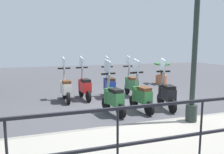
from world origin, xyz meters
TOP-DOWN VIEW (x-y plane):
  - ground_plane at (0.00, 0.00)m, footprint 28.00×28.00m
  - promenade_walkway at (-3.15, 0.00)m, footprint 2.20×20.00m
  - lamp_post_near at (-2.40, -0.64)m, footprint 0.26×0.90m
  - potted_palm at (3.00, -3.02)m, footprint 1.06×0.66m
  - scooter_near_0 at (-0.91, -0.89)m, footprint 1.23×0.44m
  - scooter_near_1 at (-0.91, -0.04)m, footprint 1.23×0.45m
  - scooter_near_2 at (-0.90, 0.82)m, footprint 1.22×0.50m
  - scooter_far_0 at (0.97, -0.52)m, footprint 1.23×0.44m
  - scooter_far_1 at (1.03, 0.34)m, footprint 1.23×0.44m
  - scooter_far_2 at (1.03, 1.27)m, footprint 1.23×0.45m
  - scooter_far_3 at (0.95, 1.93)m, footprint 1.23×0.44m

SIDE VIEW (x-z plane):
  - ground_plane at x=0.00m, z-range 0.00..0.00m
  - promenade_walkway at x=-3.15m, z-range 0.00..0.15m
  - potted_palm at x=3.00m, z-range -0.08..0.97m
  - scooter_near_0 at x=-0.91m, z-range -0.29..1.25m
  - scooter_near_1 at x=-0.91m, z-range -0.29..1.25m
  - scooter_near_2 at x=-0.90m, z-range -0.29..1.25m
  - scooter_far_0 at x=0.97m, z-range -0.29..1.25m
  - scooter_far_1 at x=1.03m, z-range -0.29..1.25m
  - scooter_far_2 at x=1.03m, z-range -0.29..1.25m
  - scooter_far_3 at x=0.95m, z-range -0.29..1.25m
  - lamp_post_near at x=-2.40m, z-range -0.10..4.42m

